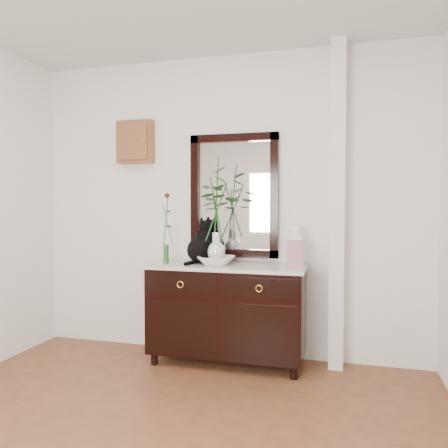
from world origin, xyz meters
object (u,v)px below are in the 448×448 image
(ginger_jar, at_px, (295,245))
(sideboard, at_px, (227,308))
(cat, at_px, (201,241))
(lotus_bowl, at_px, (216,260))

(ginger_jar, bearing_deg, sideboard, -177.71)
(cat, relative_size, ginger_jar, 1.06)
(cat, bearing_deg, ginger_jar, 6.80)
(lotus_bowl, relative_size, ginger_jar, 0.85)
(cat, relative_size, lotus_bowl, 1.25)
(sideboard, distance_m, ginger_jar, 0.80)
(cat, height_order, ginger_jar, cat)
(lotus_bowl, height_order, ginger_jar, ginger_jar)
(sideboard, relative_size, ginger_jar, 3.70)
(lotus_bowl, distance_m, ginger_jar, 0.67)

